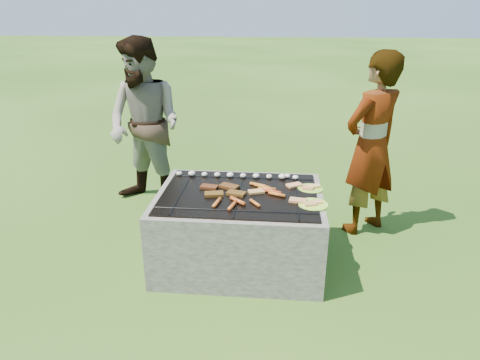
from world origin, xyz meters
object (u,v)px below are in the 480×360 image
at_px(plate_far, 311,188).
at_px(cook, 371,146).
at_px(fire_pit, 239,230).
at_px(bystander, 145,125).
at_px(plate_near, 313,205).

relative_size(plate_far, cook, 0.15).
bearing_deg(fire_pit, cook, 30.60).
distance_m(cook, bystander, 2.20).
bearing_deg(bystander, plate_far, -4.29).
xyz_separation_m(fire_pit, bystander, (-1.06, 1.04, 0.58)).
relative_size(fire_pit, cook, 0.79).
distance_m(fire_pit, bystander, 1.59).
relative_size(plate_near, bystander, 0.16).
bearing_deg(fire_pit, plate_near, -15.92).
height_order(fire_pit, cook, cook).
bearing_deg(plate_near, fire_pit, 164.08).
height_order(fire_pit, plate_far, plate_far).
height_order(plate_near, bystander, bystander).
relative_size(cook, bystander, 0.96).
height_order(plate_near, cook, cook).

